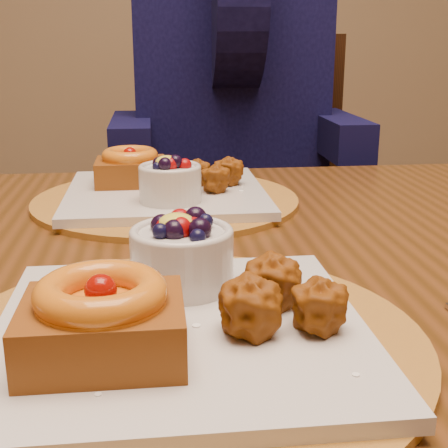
{
  "coord_description": "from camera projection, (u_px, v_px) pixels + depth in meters",
  "views": [
    {
      "loc": [
        -0.12,
        -0.63,
        0.98
      ],
      "look_at": [
        -0.07,
        -0.14,
        0.84
      ],
      "focal_mm": 50.0,
      "sensor_mm": 36.0,
      "label": 1
    }
  ],
  "objects": [
    {
      "name": "dining_table",
      "position": [
        173.0,
        317.0,
        0.71
      ],
      "size": [
        1.6,
        0.9,
        0.76
      ],
      "color": "#3B220A",
      "rests_on": "ground"
    },
    {
      "name": "place_setting_near",
      "position": [
        177.0,
        315.0,
        0.48
      ],
      "size": [
        0.38,
        0.38,
        0.09
      ],
      "color": "brown",
      "rests_on": "dining_table"
    },
    {
      "name": "place_setting_far",
      "position": [
        164.0,
        189.0,
        0.89
      ],
      "size": [
        0.38,
        0.38,
        0.08
      ],
      "color": "brown",
      "rests_on": "dining_table"
    },
    {
      "name": "chair_far",
      "position": [
        243.0,
        219.0,
        1.55
      ],
      "size": [
        0.57,
        0.57,
        0.99
      ],
      "rotation": [
        0.0,
        0.0,
        -0.21
      ],
      "color": "black",
      "rests_on": "ground"
    },
    {
      "name": "diner",
      "position": [
        230.0,
        72.0,
        1.4
      ],
      "size": [
        0.52,
        0.5,
        0.85
      ],
      "rotation": [
        0.0,
        0.0,
        -0.18
      ],
      "color": "black",
      "rests_on": "ground"
    }
  ]
}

